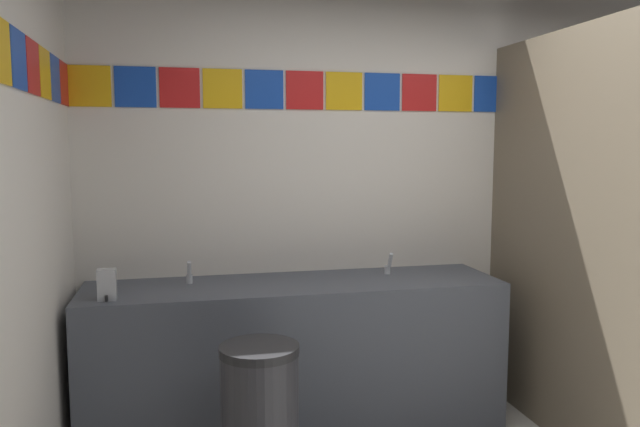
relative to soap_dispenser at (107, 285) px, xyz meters
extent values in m
cube|color=silver|center=(1.73, 0.53, 0.51)|extent=(3.92, 0.08, 2.89)
cube|color=yellow|center=(-0.11, 0.48, 1.03)|extent=(0.23, 0.01, 0.23)
cube|color=#1947B7|center=(0.14, 0.48, 1.03)|extent=(0.23, 0.01, 0.23)
cube|color=red|center=(0.38, 0.48, 1.03)|extent=(0.23, 0.01, 0.23)
cube|color=yellow|center=(0.63, 0.48, 1.03)|extent=(0.23, 0.01, 0.23)
cube|color=#1947B7|center=(0.87, 0.48, 1.03)|extent=(0.23, 0.01, 0.23)
cube|color=red|center=(1.12, 0.48, 1.03)|extent=(0.23, 0.01, 0.23)
cube|color=yellow|center=(1.36, 0.48, 1.03)|extent=(0.23, 0.01, 0.23)
cube|color=#1947B7|center=(1.61, 0.48, 1.03)|extent=(0.23, 0.01, 0.23)
cube|color=red|center=(1.85, 0.48, 1.03)|extent=(0.23, 0.01, 0.23)
cube|color=yellow|center=(2.10, 0.48, 1.03)|extent=(0.23, 0.01, 0.23)
cube|color=#1947B7|center=(2.34, 0.48, 1.03)|extent=(0.23, 0.01, 0.23)
cube|color=red|center=(2.59, 0.48, 1.03)|extent=(0.23, 0.01, 0.23)
cube|color=yellow|center=(2.83, 0.48, 1.03)|extent=(0.23, 0.01, 0.23)
cube|color=#1947B7|center=(3.08, 0.48, 1.03)|extent=(0.23, 0.01, 0.23)
cube|color=red|center=(3.32, 0.48, 1.03)|extent=(0.23, 0.01, 0.23)
cube|color=yellow|center=(-0.22, -0.82, 1.03)|extent=(0.01, 0.23, 0.23)
cube|color=#1947B7|center=(-0.22, -0.58, 1.03)|extent=(0.01, 0.23, 0.23)
cube|color=red|center=(-0.22, -0.35, 1.03)|extent=(0.01, 0.23, 0.23)
cube|color=yellow|center=(-0.22, -0.11, 1.03)|extent=(0.01, 0.23, 0.23)
cube|color=#1947B7|center=(-0.22, 0.13, 1.03)|extent=(0.01, 0.23, 0.23)
cube|color=red|center=(-0.22, 0.37, 1.03)|extent=(0.01, 0.23, 0.23)
cube|color=#4C515B|center=(1.00, 0.19, -0.51)|extent=(2.36, 0.61, 0.85)
cube|color=#4C515B|center=(1.00, 0.48, -0.12)|extent=(2.36, 0.03, 0.08)
cylinder|color=silver|center=(0.41, 0.16, -0.13)|extent=(0.34, 0.34, 0.10)
cylinder|color=silver|center=(1.59, 0.16, -0.13)|extent=(0.34, 0.34, 0.10)
cylinder|color=silver|center=(0.41, 0.30, -0.05)|extent=(0.04, 0.04, 0.05)
cylinder|color=silver|center=(0.41, 0.25, 0.02)|extent=(0.02, 0.06, 0.09)
cylinder|color=silver|center=(1.59, 0.30, -0.05)|extent=(0.04, 0.04, 0.05)
cylinder|color=silver|center=(1.59, 0.25, 0.02)|extent=(0.02, 0.06, 0.09)
cube|color=#B7BABF|center=(0.00, 0.00, 0.00)|extent=(0.09, 0.07, 0.16)
cylinder|color=black|center=(0.00, -0.04, -0.06)|extent=(0.02, 0.02, 0.03)
cube|color=#726651|center=(2.40, -0.24, 0.19)|extent=(0.04, 1.45, 2.25)
cylinder|color=white|center=(2.96, 0.06, -0.73)|extent=(0.38, 0.38, 0.40)
torus|color=white|center=(2.96, 0.06, -0.52)|extent=(0.39, 0.39, 0.05)
cube|color=white|center=(2.96, 0.27, -0.36)|extent=(0.34, 0.17, 0.34)
cylinder|color=#262628|center=(0.70, -0.52, -0.22)|extent=(0.36, 0.36, 0.04)
camera|label=1|loc=(0.38, -3.20, 0.70)|focal=34.51mm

